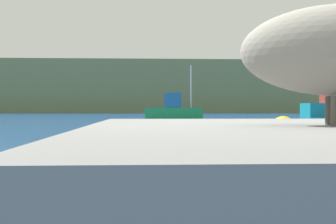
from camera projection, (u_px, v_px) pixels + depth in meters
The scene contains 4 objects.
hillside_backdrop at pixel (150, 88), 83.45m from camera, with size 140.00×15.31×9.60m, color #6B7A51.
fishing_boat_teal at pixel (327, 108), 43.42m from camera, with size 5.43×2.98×4.23m.
fishing_boat_green at pixel (174, 110), 36.34m from camera, with size 4.91×2.01×4.51m.
mooring_buoy at pixel (283, 129), 12.08m from camera, with size 0.70×0.70×0.70m, color yellow.
Camera 1 is at (-0.68, -2.75, 0.93)m, focal length 46.15 mm.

